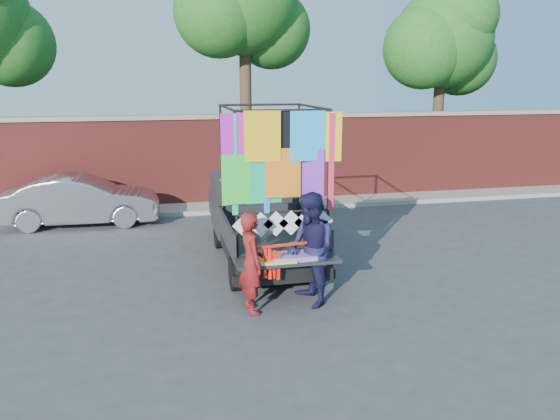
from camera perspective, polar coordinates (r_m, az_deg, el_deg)
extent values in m
plane|color=#38383A|center=(9.57, -1.41, -8.51)|extent=(90.00, 90.00, 0.00)
cube|color=maroon|center=(15.96, -6.38, 5.03)|extent=(30.00, 0.35, 2.50)
cube|color=gray|center=(15.83, -6.50, 9.69)|extent=(30.00, 0.45, 0.12)
cube|color=gray|center=(15.50, -5.97, 0.30)|extent=(30.00, 1.20, 0.12)
sphere|color=#225819|center=(17.76, -26.27, 15.30)|extent=(2.40, 2.40, 2.40)
cylinder|color=#38281C|center=(17.14, -3.59, 10.64)|extent=(0.36, 0.36, 5.46)
sphere|color=#225819|center=(17.26, -3.75, 21.03)|extent=(3.20, 3.20, 3.20)
sphere|color=#225819|center=(17.73, -0.89, 18.33)|extent=(2.40, 2.40, 2.40)
sphere|color=#225819|center=(16.81, -6.42, 19.85)|extent=(2.60, 2.60, 2.60)
cylinder|color=#38281C|center=(19.29, 16.12, 9.11)|extent=(0.36, 0.36, 4.55)
sphere|color=#225819|center=(19.29, 16.65, 16.82)|extent=(3.20, 3.20, 3.20)
sphere|color=#225819|center=(20.05, 18.27, 14.70)|extent=(2.40, 2.40, 2.40)
sphere|color=#225819|center=(18.63, 14.80, 16.06)|extent=(2.60, 2.60, 2.60)
sphere|color=#225819|center=(18.97, 18.54, 18.73)|extent=(2.20, 2.20, 2.20)
cylinder|color=black|center=(11.94, -6.32, -2.49)|extent=(0.21, 0.62, 0.62)
cylinder|color=black|center=(9.56, -4.60, -6.59)|extent=(0.21, 0.62, 0.62)
cylinder|color=black|center=(12.18, 0.51, -2.09)|extent=(0.21, 0.62, 0.62)
cylinder|color=black|center=(9.85, 3.87, -5.95)|extent=(0.21, 0.62, 0.62)
cube|color=black|center=(10.76, -1.68, -3.34)|extent=(1.59, 3.93, 0.28)
cube|color=black|center=(10.03, -0.93, -3.05)|extent=(1.68, 2.15, 0.09)
cube|color=black|center=(9.84, -5.63, -2.18)|extent=(0.06, 2.15, 0.42)
cube|color=black|center=(10.16, 3.61, -1.64)|extent=(0.06, 2.15, 0.42)
cube|color=black|center=(10.97, -2.05, -0.48)|extent=(1.68, 0.06, 0.42)
cube|color=black|center=(11.83, -2.87, 0.78)|extent=(1.68, 1.50, 1.17)
cube|color=#8C9EAD|center=(11.35, -2.53, 2.16)|extent=(1.50, 0.06, 0.51)
cube|color=#8C9EAD|center=(12.47, -3.43, 2.31)|extent=(1.50, 0.09, 0.65)
cube|color=black|center=(12.87, -3.64, 0.75)|extent=(1.64, 0.84, 0.51)
cube|color=black|center=(8.80, 0.81, -5.30)|extent=(1.68, 0.51, 0.06)
cube|color=black|center=(9.12, 0.49, -6.99)|extent=(1.73, 0.14, 0.17)
cylinder|color=black|center=(8.67, -4.60, 2.54)|extent=(0.05, 0.05, 2.34)
cylinder|color=black|center=(10.59, -6.12, 4.52)|extent=(0.05, 0.05, 2.34)
cylinder|color=black|center=(9.01, 5.11, 2.95)|extent=(0.05, 0.05, 2.34)
cylinder|color=black|center=(10.87, 1.96, 4.82)|extent=(0.05, 0.05, 2.34)
cylinder|color=black|center=(8.66, 0.35, 10.37)|extent=(1.59, 0.04, 0.04)
cylinder|color=black|center=(10.58, -2.08, 10.94)|extent=(1.59, 0.04, 0.04)
cylinder|color=black|center=(9.50, -5.59, 10.59)|extent=(0.04, 2.01, 0.04)
cylinder|color=black|center=(9.80, 3.49, 10.72)|extent=(0.04, 2.01, 0.04)
cylinder|color=black|center=(8.91, 0.34, -0.19)|extent=(1.59, 0.04, 0.04)
cube|color=#EA1AEB|center=(8.55, -4.24, 7.47)|extent=(0.58, 0.01, 0.79)
cube|color=gold|center=(8.57, -1.87, 7.51)|extent=(0.58, 0.01, 0.79)
cube|color=black|center=(8.68, 0.38, 7.59)|extent=(0.58, 0.01, 0.79)
cube|color=#1BA9FA|center=(8.73, 2.70, 7.61)|extent=(0.58, 0.01, 0.79)
cube|color=yellow|center=(8.86, 4.84, 7.67)|extent=(0.58, 0.01, 0.79)
cube|color=#28E53C|center=(8.60, -4.14, 3.41)|extent=(0.58, 0.01, 0.79)
cube|color=#0DBA69|center=(8.69, -1.88, 3.55)|extent=(0.58, 0.01, 0.79)
cube|color=orange|center=(8.73, 0.43, 3.60)|extent=(0.58, 0.01, 0.79)
cube|color=purple|center=(8.85, 2.59, 3.72)|extent=(0.58, 0.01, 0.79)
cube|color=#18C36D|center=(8.57, -4.80, 4.64)|extent=(0.09, 0.01, 1.59)
cube|color=#F2284D|center=(8.93, 5.40, 4.98)|extent=(0.09, 0.01, 1.59)
cube|color=#1C7DFC|center=(8.66, -1.41, 4.77)|extent=(0.09, 0.01, 1.59)
cube|color=white|center=(8.81, -3.65, -1.63)|extent=(0.42, 0.01, 0.42)
cube|color=white|center=(8.85, -2.03, -1.54)|extent=(0.42, 0.01, 0.42)
cube|color=white|center=(8.90, -0.42, -1.45)|extent=(0.42, 0.01, 0.42)
cube|color=white|center=(8.95, 1.17, -1.36)|extent=(0.42, 0.01, 0.42)
cube|color=white|center=(9.02, 2.74, -1.26)|extent=(0.42, 0.01, 0.42)
cube|color=white|center=(9.08, 4.29, -1.17)|extent=(0.42, 0.01, 0.42)
cube|color=#FD387C|center=(8.80, 1.41, -4.86)|extent=(0.70, 0.42, 0.07)
cube|color=#D8D744|center=(8.68, -0.59, -5.26)|extent=(0.65, 0.37, 0.04)
imported|color=#AAACB1|center=(14.54, -20.06, 0.94)|extent=(3.83, 1.44, 1.25)
imported|color=maroon|center=(8.52, -3.02, -5.54)|extent=(0.47, 0.64, 1.62)
imported|color=#171638|center=(8.77, 3.24, -4.19)|extent=(0.82, 0.99, 1.85)
cube|color=red|center=(8.58, 0.16, -3.70)|extent=(0.85, 0.14, 0.04)
cube|color=red|center=(8.59, -1.57, -5.57)|extent=(0.05, 0.02, 0.49)
cube|color=red|center=(8.61, -1.09, -5.66)|extent=(0.05, 0.02, 0.49)
cube|color=red|center=(8.63, -0.63, -5.75)|extent=(0.05, 0.02, 0.49)
cube|color=red|center=(8.65, -0.16, -5.84)|extent=(0.05, 0.02, 0.49)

